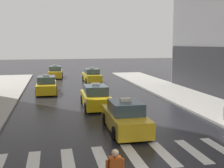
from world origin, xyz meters
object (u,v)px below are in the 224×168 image
taxi_lead (125,117)px  taxi_second (96,97)px  taxi_third (47,86)px  taxi_fourth (92,76)px  taxi_fifth (55,72)px

taxi_lead → taxi_second: bearing=96.6°
taxi_third → taxi_fourth: (5.34, 7.10, 0.00)m
taxi_lead → taxi_second: same height
taxi_lead → taxi_fourth: 19.91m
taxi_lead → taxi_fifth: bearing=97.5°
taxi_second → taxi_fifth: (-2.62, 19.10, 0.00)m
taxi_fourth → taxi_fifth: (-4.33, 5.16, 0.00)m
taxi_third → taxi_fifth: (1.01, 12.26, 0.00)m
taxi_fourth → taxi_lead: bearing=-92.9°
taxi_lead → taxi_second: size_ratio=1.00×
taxi_lead → taxi_fourth: bearing=87.1°
taxi_lead → taxi_third: (-4.32, 12.79, 0.00)m
taxi_third → taxi_fifth: same height
taxi_lead → taxi_third: bearing=108.7°
taxi_fourth → taxi_fifth: bearing=130.0°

